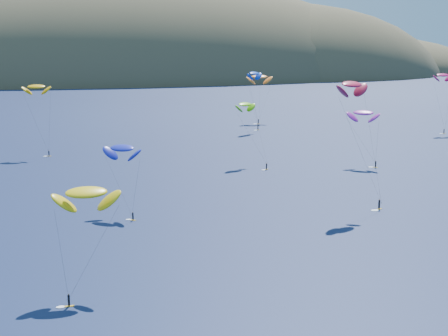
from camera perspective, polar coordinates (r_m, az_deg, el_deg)
island at (r=607.65m, az=-7.79°, el=7.33°), size 730.00×300.00×210.00m
kitesurfer_1 at (r=196.92m, az=-16.78°, el=7.13°), size 8.09×7.45×22.72m
kitesurfer_2 at (r=88.89m, az=-12.48°, el=-2.20°), size 8.95×9.54×16.00m
kitesurfer_3 at (r=175.46m, az=1.94°, el=5.83°), size 7.81×14.96×18.53m
kitesurfer_4 at (r=241.17m, az=2.79°, el=8.64°), size 9.06×8.39×24.05m
kitesurfer_6 at (r=177.77m, az=12.63°, el=4.95°), size 9.35×11.02×16.87m
kitesurfer_8 at (r=249.41m, az=19.37°, el=8.01°), size 8.19×7.69×23.53m
kitesurfer_9 at (r=132.19m, az=11.62°, el=7.48°), size 9.71×10.72×27.76m
kitesurfer_10 at (r=126.87m, az=-9.30°, el=1.81°), size 8.86×12.35×15.32m
kitesurfer_11 at (r=266.19m, az=3.25°, el=8.33°), size 10.91×11.56×21.91m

